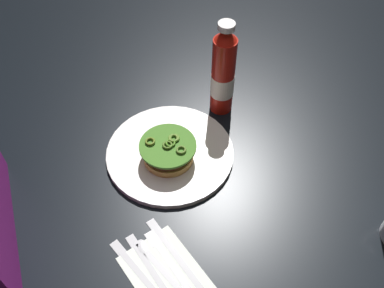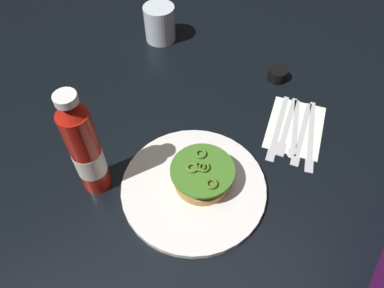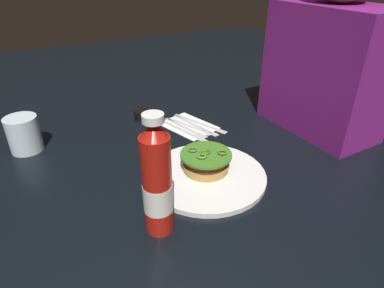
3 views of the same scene
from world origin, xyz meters
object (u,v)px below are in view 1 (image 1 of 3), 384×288
ketchup_bottle (223,74)px  fork_utensil (169,261)px  napkin (166,275)px  spoon_utensil (156,263)px  table_knife (141,275)px  butter_knife (151,269)px  dinner_plate (170,153)px  burger_sandwich (168,151)px  steak_knife (174,253)px

ketchup_bottle → fork_utensil: 0.45m
napkin → spoon_utensil: bearing=21.4°
ketchup_bottle → table_knife: (-0.36, 0.32, -0.11)m
ketchup_bottle → spoon_utensil: size_ratio=1.45×
napkin → fork_utensil: fork_utensil is taller
napkin → butter_knife: size_ratio=0.87×
ketchup_bottle → table_knife: 0.49m
dinner_plate → ketchup_bottle: ketchup_bottle is taller
burger_sandwich → ketchup_bottle: (0.12, -0.18, 0.07)m
butter_knife → steak_knife: bearing=-73.5°
ketchup_bottle → butter_knife: ketchup_bottle is taller
butter_knife → table_knife: bearing=102.6°
burger_sandwich → table_knife: bearing=150.4°
dinner_plate → napkin: bearing=159.7°
burger_sandwich → napkin: (-0.26, 0.09, -0.03)m
spoon_utensil → table_knife: same height
dinner_plate → spoon_utensil: 0.27m
burger_sandwich → table_knife: (-0.24, 0.14, -0.03)m
steak_knife → fork_utensil: same height
napkin → butter_knife: 0.03m
burger_sandwich → fork_utensil: (-0.23, 0.08, -0.03)m
spoon_utensil → butter_knife: (-0.01, 0.01, 0.00)m
butter_knife → ketchup_bottle: bearing=-39.9°
ketchup_bottle → burger_sandwich: bearing=123.2°
steak_knife → spoon_utensil: 0.04m
fork_utensil → dinner_plate: bearing=-19.3°
fork_utensil → table_knife: (-0.01, 0.06, 0.00)m
ketchup_bottle → steak_knife: 0.43m
butter_knife → table_knife: size_ratio=0.96×
burger_sandwich → butter_knife: (-0.24, 0.12, -0.03)m
steak_knife → table_knife: bearing=105.4°
spoon_utensil → table_knife: bearing=108.4°
burger_sandwich → ketchup_bottle: bearing=-56.8°
table_knife → spoon_utensil: bearing=-71.6°
napkin → fork_utensil: size_ratio=0.91×
burger_sandwich → butter_knife: bearing=153.9°
butter_knife → dinner_plate: bearing=-26.2°
steak_knife → spoon_utensil: bearing=102.6°
burger_sandwich → steak_knife: bearing=164.0°
burger_sandwich → napkin: size_ratio=0.75×
ketchup_bottle → steak_knife: ketchup_bottle is taller
butter_knife → fork_utensil: bearing=-84.7°
dinner_plate → burger_sandwich: size_ratio=2.31×
spoon_utensil → butter_knife: 0.02m
spoon_utensil → table_knife: (-0.01, 0.03, 0.00)m
steak_knife → butter_knife: (-0.02, 0.05, 0.00)m
butter_knife → table_knife: 0.02m
ketchup_bottle → steak_knife: bearing=144.3°
ketchup_bottle → butter_knife: bearing=140.1°
steak_knife → dinner_plate: bearing=-16.9°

